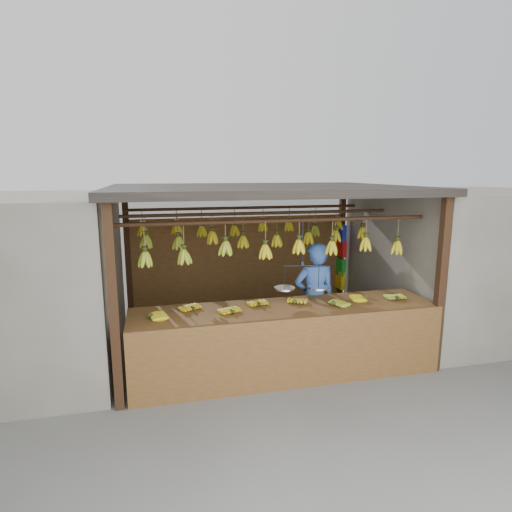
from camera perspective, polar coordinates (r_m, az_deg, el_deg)
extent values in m
plane|color=#5B5B57|center=(6.81, 0.61, -11.28)|extent=(80.00, 80.00, 0.00)
cube|color=black|center=(4.84, -18.43, -6.85)|extent=(0.10, 0.10, 2.30)
cube|color=black|center=(5.99, 23.35, -3.78)|extent=(0.10, 0.10, 2.30)
cube|color=black|center=(7.75, -16.70, -0.09)|extent=(0.10, 0.10, 2.30)
cube|color=black|center=(8.51, 11.26, 1.14)|extent=(0.10, 0.10, 2.30)
cube|color=black|center=(6.30, 0.65, 8.90)|extent=(4.30, 3.30, 0.10)
cylinder|color=black|center=(5.36, 3.29, 4.73)|extent=(4.00, 0.05, 0.05)
cylinder|color=black|center=(6.32, 0.64, 5.72)|extent=(4.00, 0.05, 0.05)
cylinder|color=black|center=(7.29, -1.31, 6.45)|extent=(4.00, 0.05, 0.05)
cube|color=brown|center=(7.94, -2.04, -1.20)|extent=(4.00, 0.06, 1.80)
cube|color=slate|center=(8.11, 26.10, -0.28)|extent=(3.00, 3.00, 2.30)
cube|color=brown|center=(5.53, 3.97, -7.20)|extent=(3.93, 0.87, 0.08)
cube|color=brown|center=(5.29, 5.37, -12.86)|extent=(3.93, 0.04, 0.90)
cube|color=black|center=(5.11, -15.76, -14.65)|extent=(0.07, 0.07, 0.82)
cube|color=black|center=(6.17, 22.11, -10.48)|extent=(0.07, 0.07, 0.82)
cube|color=black|center=(5.82, -15.51, -11.37)|extent=(0.07, 0.07, 0.82)
cube|color=black|center=(6.77, 18.29, -8.29)|extent=(0.07, 0.07, 0.82)
ellipsoid|color=gold|center=(5.19, -13.83, -7.93)|extent=(0.27, 0.23, 0.06)
ellipsoid|color=gold|center=(5.38, -8.28, -7.01)|extent=(0.28, 0.30, 0.06)
ellipsoid|color=gold|center=(5.22, -3.05, -7.49)|extent=(0.25, 0.29, 0.06)
ellipsoid|color=gold|center=(5.49, 0.59, -6.52)|extent=(0.23, 0.27, 0.06)
ellipsoid|color=gold|center=(5.60, 5.39, -6.21)|extent=(0.27, 0.30, 0.06)
ellipsoid|color=#92A523|center=(5.60, 10.43, -6.36)|extent=(0.29, 0.26, 0.06)
ellipsoid|color=gold|center=(5.95, 14.28, -5.47)|extent=(0.27, 0.23, 0.06)
ellipsoid|color=#92A523|center=(6.06, 18.44, -5.41)|extent=(0.19, 0.24, 0.06)
ellipsoid|color=#92A523|center=(5.21, -14.56, -0.43)|extent=(0.16, 0.16, 0.28)
ellipsoid|color=#92A523|center=(5.26, -9.55, -0.12)|extent=(0.16, 0.16, 0.28)
ellipsoid|color=#92A523|center=(5.29, -4.09, 1.04)|extent=(0.16, 0.16, 0.28)
ellipsoid|color=gold|center=(5.34, 1.25, 0.58)|extent=(0.16, 0.16, 0.28)
ellipsoid|color=gold|center=(5.49, 5.75, 1.24)|extent=(0.16, 0.16, 0.28)
ellipsoid|color=gold|center=(5.70, 10.06, 1.08)|extent=(0.16, 0.16, 0.28)
ellipsoid|color=gold|center=(5.89, 14.39, 1.55)|extent=(0.16, 0.16, 0.28)
ellipsoid|color=gold|center=(6.13, 18.29, 1.08)|extent=(0.16, 0.16, 0.28)
ellipsoid|color=#92A523|center=(6.18, -14.44, 1.85)|extent=(0.16, 0.16, 0.28)
ellipsoid|color=#92A523|center=(6.22, -10.32, 1.71)|extent=(0.16, 0.16, 0.28)
ellipsoid|color=gold|center=(6.24, -5.84, 2.45)|extent=(0.16, 0.16, 0.28)
ellipsoid|color=gold|center=(6.27, -1.73, 1.91)|extent=(0.16, 0.16, 0.28)
ellipsoid|color=gold|center=(6.39, 2.79, 2.05)|extent=(0.16, 0.16, 0.28)
ellipsoid|color=gold|center=(6.59, 7.01, 2.35)|extent=(0.16, 0.16, 0.28)
ellipsoid|color=gold|center=(6.72, 10.58, 2.65)|extent=(0.16, 0.16, 0.28)
ellipsoid|color=gold|center=(7.00, 14.03, 3.00)|extent=(0.16, 0.16, 0.28)
ellipsoid|color=gold|center=(7.14, -14.88, 3.31)|extent=(0.16, 0.16, 0.28)
ellipsoid|color=gold|center=(7.22, -10.50, 3.60)|extent=(0.16, 0.16, 0.28)
ellipsoid|color=gold|center=(7.21, -7.24, 3.29)|extent=(0.16, 0.16, 0.28)
ellipsoid|color=gold|center=(7.33, -2.87, 3.39)|extent=(0.16, 0.16, 0.28)
ellipsoid|color=gold|center=(7.38, 0.94, 4.00)|extent=(0.16, 0.16, 0.28)
ellipsoid|color=gold|center=(7.56, 4.44, 4.04)|extent=(0.16, 0.16, 0.28)
ellipsoid|color=#92A523|center=(7.69, 7.91, 3.30)|extent=(0.16, 0.16, 0.28)
ellipsoid|color=gold|center=(7.83, 10.93, 4.12)|extent=(0.16, 0.16, 0.28)
cylinder|color=black|center=(5.49, 6.22, 1.72)|extent=(0.02, 0.02, 0.59)
cylinder|color=black|center=(5.55, 6.15, -1.31)|extent=(0.49, 0.10, 0.02)
cylinder|color=silver|center=(5.59, 3.82, -4.36)|extent=(0.26, 0.26, 0.02)
cylinder|color=silver|center=(5.67, 8.32, -4.22)|extent=(0.26, 0.26, 0.02)
imported|color=#3359A5|center=(6.18, 7.83, -5.70)|extent=(0.61, 0.42, 1.63)
cube|color=#1426BF|center=(8.30, 11.39, 2.96)|extent=(0.08, 0.26, 0.34)
cube|color=red|center=(8.35, 11.32, 1.09)|extent=(0.08, 0.26, 0.34)
cube|color=#199926|center=(8.42, 11.22, -1.43)|extent=(0.08, 0.26, 0.34)
cube|color=yellow|center=(8.48, 11.15, -3.12)|extent=(0.08, 0.26, 0.34)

